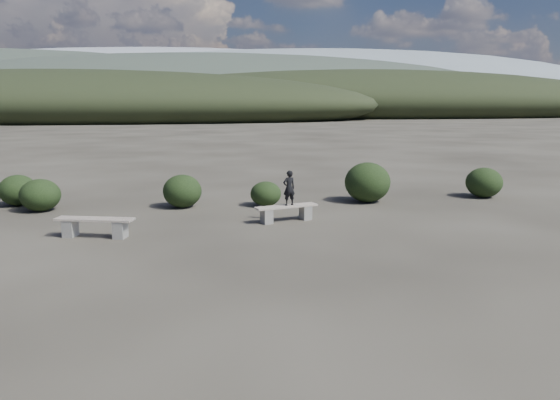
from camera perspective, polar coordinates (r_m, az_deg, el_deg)
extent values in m
plane|color=#292620|center=(9.73, -2.10, -10.19)|extent=(1200.00, 1200.00, 0.00)
cube|color=#65625E|center=(14.88, -21.07, -2.76)|extent=(0.36, 0.44, 0.44)
cube|color=#65625E|center=(14.32, -16.36, -2.97)|extent=(0.36, 0.44, 0.44)
cube|color=gray|center=(14.53, -18.82, -1.91)|extent=(2.03, 0.87, 0.06)
cube|color=#65625E|center=(15.38, -1.40, -1.70)|extent=(0.36, 0.42, 0.41)
cube|color=#65625E|center=(15.90, 2.67, -1.31)|extent=(0.36, 0.42, 0.41)
cube|color=gray|center=(15.59, 0.67, -0.67)|extent=(1.88, 0.93, 0.05)
imported|color=black|center=(15.53, 0.95, 1.27)|extent=(0.42, 0.34, 1.01)
ellipsoid|color=black|center=(18.63, -23.77, 0.47)|extent=(1.24, 1.24, 1.01)
ellipsoid|color=black|center=(17.92, -10.17, 0.93)|extent=(1.25, 1.25, 1.07)
ellipsoid|color=black|center=(17.89, -1.50, 0.65)|extent=(1.02, 1.02, 0.81)
ellipsoid|color=black|center=(18.81, 9.12, 1.84)|extent=(1.55, 1.55, 1.36)
ellipsoid|color=black|center=(20.82, 20.55, 1.72)|extent=(1.28, 1.28, 1.07)
ellipsoid|color=black|center=(19.92, -25.71, 0.93)|extent=(1.21, 1.21, 1.02)
ellipsoid|color=black|center=(102.00, -21.14, 9.24)|extent=(110.00, 40.00, 12.00)
ellipsoid|color=black|center=(124.34, 9.76, 10.05)|extent=(120.00, 44.00, 14.00)
ellipsoid|color=#2B352C|center=(169.09, -6.98, 10.92)|extent=(190.00, 64.00, 24.00)
ellipsoid|color=gray|center=(317.15, 5.90, 11.44)|extent=(340.00, 110.00, 44.00)
ellipsoid|color=gray|center=(410.22, -11.43, 11.40)|extent=(460.00, 140.00, 56.00)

